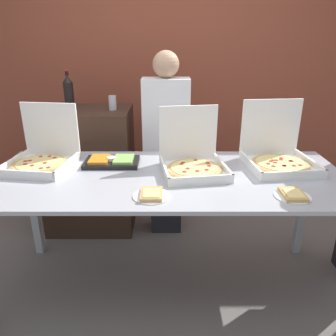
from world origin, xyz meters
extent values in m
plane|color=slate|center=(0.00, 0.00, 0.00)|extent=(16.00, 16.00, 0.00)
cube|color=brown|center=(0.00, 1.70, 1.40)|extent=(10.00, 0.06, 2.80)
cube|color=#A8AAB2|center=(0.00, 0.00, 0.89)|extent=(2.32, 0.96, 0.02)
cube|color=#A8AAB2|center=(-1.11, 0.43, 0.44)|extent=(0.06, 0.06, 0.87)
cube|color=#A8AAB2|center=(1.11, 0.43, 0.44)|extent=(0.06, 0.06, 0.87)
cube|color=white|center=(-0.87, 0.12, 0.91)|extent=(0.46, 0.46, 0.02)
cube|color=white|center=(-0.90, -0.07, 0.94)|extent=(0.41, 0.07, 0.04)
cube|color=white|center=(-1.07, 0.15, 0.94)|extent=(0.07, 0.41, 0.04)
cube|color=white|center=(-0.68, 0.10, 0.94)|extent=(0.07, 0.41, 0.04)
cube|color=white|center=(-0.84, 0.33, 1.11)|extent=(0.41, 0.07, 0.39)
cylinder|color=tan|center=(-0.87, 0.12, 0.93)|extent=(0.36, 0.36, 0.02)
cylinder|color=#F4D67F|center=(-0.87, 0.12, 0.94)|extent=(0.31, 0.31, 0.00)
cylinder|color=#B22D23|center=(-0.83, 0.11, 0.94)|extent=(0.03, 0.03, 0.00)
cylinder|color=#B22D23|center=(-0.80, 0.22, 0.94)|extent=(0.03, 0.03, 0.00)
cylinder|color=#B22D23|center=(-0.85, 0.25, 0.94)|extent=(0.03, 0.03, 0.00)
cylinder|color=#B22D23|center=(-0.91, 0.24, 0.94)|extent=(0.03, 0.03, 0.00)
cylinder|color=#B22D23|center=(-0.95, 0.16, 0.94)|extent=(0.03, 0.03, 0.00)
cylinder|color=#B22D23|center=(-0.98, 0.15, 0.94)|extent=(0.03, 0.03, 0.00)
cylinder|color=#B22D23|center=(-0.96, 0.09, 0.94)|extent=(0.03, 0.03, 0.00)
cylinder|color=#B22D23|center=(-0.90, 0.06, 0.94)|extent=(0.03, 0.03, 0.00)
cylinder|color=#B22D23|center=(-0.82, 0.01, 0.94)|extent=(0.03, 0.03, 0.00)
cylinder|color=#B22D23|center=(-0.78, 0.03, 0.94)|extent=(0.03, 0.03, 0.00)
cube|color=white|center=(0.76, 0.13, 0.91)|extent=(0.48, 0.48, 0.02)
cube|color=white|center=(0.79, -0.08, 0.94)|extent=(0.43, 0.06, 0.04)
cube|color=white|center=(0.56, 0.11, 0.94)|extent=(0.06, 0.43, 0.04)
cube|color=white|center=(0.97, 0.15, 0.94)|extent=(0.06, 0.43, 0.04)
cube|color=white|center=(0.74, 0.35, 1.13)|extent=(0.43, 0.06, 0.41)
cylinder|color=tan|center=(0.76, 0.13, 0.93)|extent=(0.38, 0.38, 0.02)
cylinder|color=#F4D67F|center=(0.76, 0.13, 0.94)|extent=(0.33, 0.33, 0.00)
cylinder|color=#B22D23|center=(0.84, 0.15, 0.94)|extent=(0.03, 0.03, 0.00)
cylinder|color=#B22D23|center=(0.85, 0.15, 0.94)|extent=(0.03, 0.03, 0.00)
cylinder|color=#B22D23|center=(0.78, 0.17, 0.94)|extent=(0.03, 0.03, 0.00)
cylinder|color=#B22D23|center=(0.80, 0.21, 0.94)|extent=(0.03, 0.03, 0.00)
cylinder|color=#B22D23|center=(0.75, 0.16, 0.94)|extent=(0.03, 0.03, 0.00)
cylinder|color=#B22D23|center=(0.73, 0.17, 0.94)|extent=(0.03, 0.03, 0.00)
cylinder|color=#B22D23|center=(0.71, 0.14, 0.94)|extent=(0.03, 0.03, 0.00)
cylinder|color=#B22D23|center=(0.73, 0.12, 0.94)|extent=(0.03, 0.03, 0.00)
cylinder|color=#B22D23|center=(0.67, 0.10, 0.94)|extent=(0.03, 0.03, 0.00)
cylinder|color=#B22D23|center=(0.69, 0.05, 0.94)|extent=(0.03, 0.03, 0.00)
cylinder|color=#B22D23|center=(0.77, 0.06, 0.94)|extent=(0.03, 0.03, 0.00)
cylinder|color=#B22D23|center=(0.77, 0.06, 0.94)|extent=(0.03, 0.03, 0.00)
cylinder|color=#B22D23|center=(0.83, 0.06, 0.94)|extent=(0.03, 0.03, 0.00)
cylinder|color=#B22D23|center=(0.88, 0.07, 0.94)|extent=(0.03, 0.03, 0.00)
cube|color=white|center=(0.17, 0.03, 0.91)|extent=(0.46, 0.46, 0.02)
cube|color=white|center=(0.20, -0.16, 0.94)|extent=(0.40, 0.08, 0.04)
cube|color=white|center=(-0.02, 0.01, 0.94)|extent=(0.08, 0.40, 0.04)
cube|color=white|center=(0.36, 0.06, 0.94)|extent=(0.08, 0.40, 0.04)
cube|color=white|center=(0.14, 0.24, 1.11)|extent=(0.40, 0.08, 0.39)
cylinder|color=tan|center=(0.17, 0.03, 0.93)|extent=(0.36, 0.36, 0.02)
cylinder|color=#F4D67F|center=(0.17, 0.03, 0.94)|extent=(0.31, 0.31, 0.00)
cylinder|color=#B22D23|center=(0.27, 0.06, 0.94)|extent=(0.03, 0.03, 0.00)
cylinder|color=#B22D23|center=(0.27, 0.11, 0.94)|extent=(0.03, 0.03, 0.00)
cylinder|color=#B22D23|center=(0.19, 0.16, 0.94)|extent=(0.03, 0.03, 0.00)
cylinder|color=#B22D23|center=(0.10, 0.12, 0.94)|extent=(0.03, 0.03, 0.00)
cylinder|color=#B22D23|center=(0.09, 0.09, 0.94)|extent=(0.03, 0.03, 0.00)
cylinder|color=#B22D23|center=(0.13, 0.01, 0.94)|extent=(0.03, 0.03, 0.00)
cylinder|color=#B22D23|center=(0.10, -0.05, 0.94)|extent=(0.03, 0.03, 0.00)
cylinder|color=#B22D23|center=(0.19, -0.03, 0.94)|extent=(0.03, 0.03, 0.00)
cylinder|color=#B22D23|center=(0.25, -0.01, 0.94)|extent=(0.03, 0.03, 0.00)
cylinder|color=white|center=(-0.09, -0.31, 0.90)|extent=(0.21, 0.21, 0.01)
cube|color=tan|center=(-0.09, -0.31, 0.92)|extent=(0.12, 0.17, 0.02)
cube|color=#F4D67F|center=(-0.09, -0.32, 0.93)|extent=(0.09, 0.12, 0.01)
cylinder|color=white|center=(0.70, -0.31, 0.90)|extent=(0.20, 0.20, 0.01)
cube|color=tan|center=(0.70, -0.31, 0.92)|extent=(0.12, 0.17, 0.02)
cube|color=#F4D67F|center=(0.70, -0.33, 0.93)|extent=(0.09, 0.12, 0.01)
cube|color=black|center=(-0.39, 0.20, 0.91)|extent=(0.38, 0.23, 0.03)
cube|color=orange|center=(-0.48, 0.20, 0.94)|extent=(0.13, 0.18, 0.02)
cube|color=#8CC65B|center=(-0.31, 0.20, 0.94)|extent=(0.13, 0.18, 0.02)
cylinder|color=white|center=(-0.39, 0.20, 0.94)|extent=(0.07, 0.07, 0.02)
cube|color=#382319|center=(-0.74, 0.90, 0.57)|extent=(0.80, 0.57, 1.15)
cylinder|color=black|center=(-0.87, 0.96, 1.26)|extent=(0.08, 0.08, 0.22)
cone|color=black|center=(-0.87, 0.96, 1.40)|extent=(0.08, 0.08, 0.06)
cylinder|color=black|center=(-0.87, 0.96, 1.45)|extent=(0.03, 0.03, 0.04)
cylinder|color=red|center=(-0.87, 0.96, 1.47)|extent=(0.03, 0.03, 0.01)
cylinder|color=silver|center=(-0.48, 0.88, 1.21)|extent=(0.07, 0.07, 0.12)
cylinder|color=silver|center=(-0.48, 0.88, 1.27)|extent=(0.06, 0.06, 0.00)
cube|color=black|center=(-0.02, 0.82, 0.39)|extent=(0.28, 0.20, 0.79)
cube|color=white|center=(-0.02, 0.82, 1.11)|extent=(0.40, 0.22, 0.64)
sphere|color=tan|center=(-0.02, 0.82, 1.53)|extent=(0.22, 0.22, 0.22)
camera|label=1|loc=(0.00, -1.96, 1.72)|focal=35.00mm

